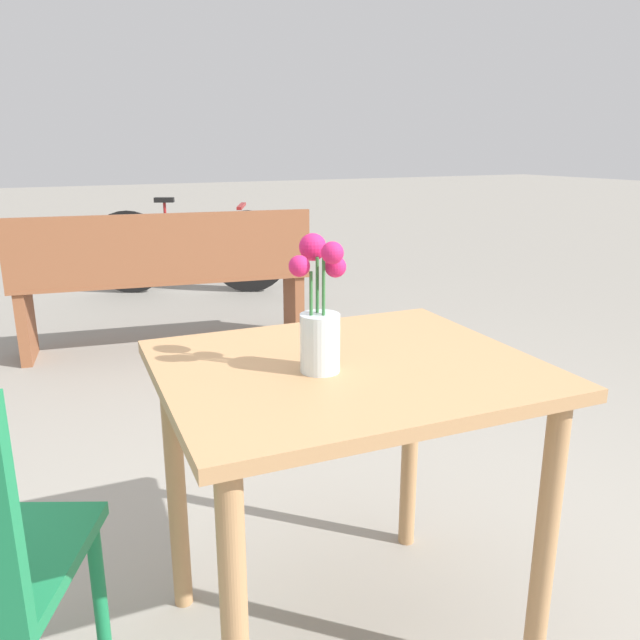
{
  "coord_description": "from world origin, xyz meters",
  "views": [
    {
      "loc": [
        -0.65,
        -1.16,
        1.23
      ],
      "look_at": [
        -0.08,
        -0.02,
        0.87
      ],
      "focal_mm": 35.0,
      "sensor_mm": 36.0,
      "label": 1
    }
  ],
  "objects_px": {
    "table_front": "(347,413)",
    "bicycle": "(189,250)",
    "flower_vase": "(320,323)",
    "bench_near": "(166,276)"
  },
  "relations": [
    {
      "from": "table_front",
      "to": "bicycle",
      "type": "height_order",
      "value": "bicycle"
    },
    {
      "from": "table_front",
      "to": "flower_vase",
      "type": "relative_size",
      "value": 2.97
    },
    {
      "from": "table_front",
      "to": "flower_vase",
      "type": "height_order",
      "value": "flower_vase"
    },
    {
      "from": "table_front",
      "to": "bicycle",
      "type": "xyz_separation_m",
      "value": [
        0.71,
        4.05,
        -0.26
      ]
    },
    {
      "from": "bench_near",
      "to": "bicycle",
      "type": "xyz_separation_m",
      "value": [
        0.55,
        1.51,
        -0.1
      ]
    },
    {
      "from": "flower_vase",
      "to": "bicycle",
      "type": "bearing_deg",
      "value": 78.97
    },
    {
      "from": "flower_vase",
      "to": "bicycle",
      "type": "distance_m",
      "value": 4.17
    },
    {
      "from": "bench_near",
      "to": "bicycle",
      "type": "height_order",
      "value": "bench_near"
    },
    {
      "from": "flower_vase",
      "to": "bicycle",
      "type": "xyz_separation_m",
      "value": [
        0.79,
        4.07,
        -0.5
      ]
    },
    {
      "from": "table_front",
      "to": "bench_near",
      "type": "xyz_separation_m",
      "value": [
        0.17,
        2.54,
        -0.16
      ]
    }
  ]
}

